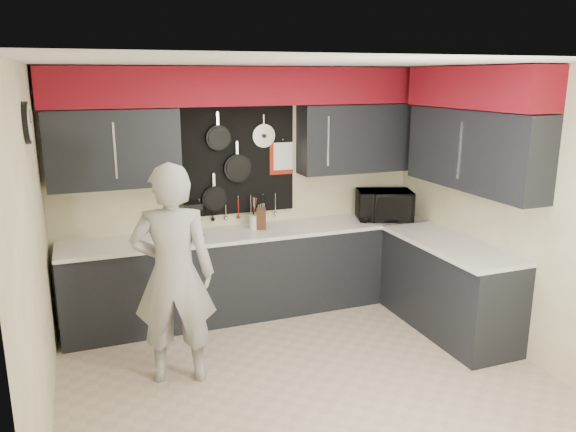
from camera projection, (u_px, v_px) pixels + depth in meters
name	position (u px, v px, depth m)	size (l,w,h in m)	color
ground	(304.00, 376.00, 4.82)	(4.00, 4.00, 0.00)	#C6AE9A
back_wall_assembly	(247.00, 125.00, 5.78)	(4.00, 0.36, 2.60)	#F7F1BE
right_wall_assembly	(479.00, 138.00, 5.22)	(0.36, 3.50, 2.60)	#F7F1BE
left_wall_assembly	(34.00, 252.00, 3.82)	(0.05, 3.50, 2.60)	#F7F1BE
base_cabinets	(307.00, 276.00, 5.90)	(3.95, 2.20, 0.92)	black
microwave	(384.00, 205.00, 6.32)	(0.60, 0.41, 0.33)	black
knife_block	(261.00, 219.00, 5.94)	(0.10, 0.10, 0.22)	#3A2412
utensil_crock	(255.00, 222.00, 5.95)	(0.12, 0.12, 0.15)	white
coffee_maker	(191.00, 218.00, 5.71)	(0.20, 0.24, 0.34)	black
person	(174.00, 275.00, 4.57)	(0.68, 0.45, 1.86)	#B0B0AE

